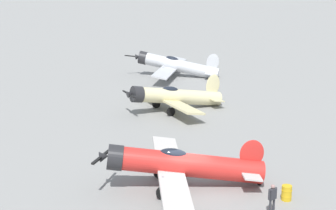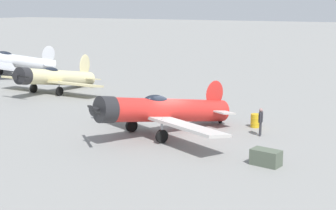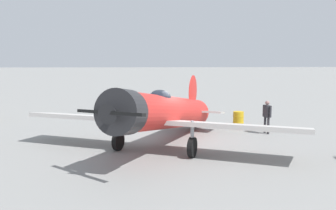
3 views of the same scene
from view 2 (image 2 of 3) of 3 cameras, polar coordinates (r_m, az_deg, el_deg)
name	(u,v)px [view 2 (image 2 of 3)]	position (r m, az deg, el deg)	size (l,w,h in m)	color
ground_plane	(168,133)	(31.82, 0.00, -3.18)	(400.00, 400.00, 0.00)	gray
airplane_foreground	(161,111)	(31.18, -0.74, -0.63)	(11.56, 10.35, 3.07)	red
airplane_mid_apron	(55,78)	(47.23, -12.64, 3.02)	(10.92, 9.87, 3.29)	beige
airplane_far_line	(9,60)	(62.46, -17.44, 4.82)	(11.30, 10.36, 3.34)	#B7BABF
ground_crew_mechanic	(261,119)	(31.50, 10.39, -1.57)	(0.33, 0.66, 1.72)	#2D2D33
equipment_crate	(266,158)	(26.00, 10.96, -5.82)	(1.59, 1.06, 0.81)	#4C5647
fuel_drum	(255,121)	(33.68, 9.79, -1.74)	(0.63, 0.63, 0.89)	gold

